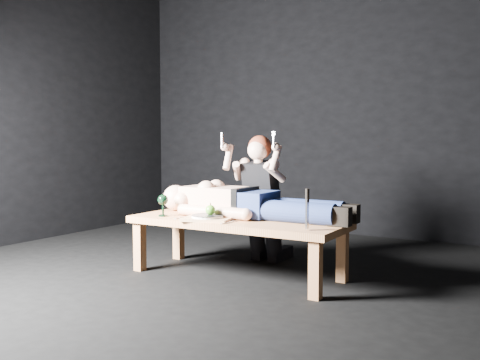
{
  "coord_description": "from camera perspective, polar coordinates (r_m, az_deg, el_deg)",
  "views": [
    {
      "loc": [
        2.24,
        -3.23,
        1.03
      ],
      "look_at": [
        0.14,
        0.26,
        0.75
      ],
      "focal_mm": 39.13,
      "sensor_mm": 36.0,
      "label": 1
    }
  ],
  "objects": [
    {
      "name": "ground",
      "position": [
        4.06,
        -3.65,
        -10.77
      ],
      "size": [
        5.0,
        5.0,
        0.0
      ],
      "primitive_type": "plane",
      "color": "black",
      "rests_on": "ground"
    },
    {
      "name": "back_wall",
      "position": [
        6.17,
        9.74,
        8.27
      ],
      "size": [
        5.0,
        0.0,
        5.0
      ],
      "primitive_type": "plane",
      "rotation": [
        1.57,
        0.0,
        0.0
      ],
      "color": "black",
      "rests_on": "ground"
    },
    {
      "name": "table",
      "position": [
        4.11,
        -0.36,
        -7.36
      ],
      "size": [
        1.71,
        0.64,
        0.45
      ],
      "primitive_type": "cube",
      "rotation": [
        0.0,
        0.0,
        -0.0
      ],
      "color": "tan",
      "rests_on": "ground"
    },
    {
      "name": "lying_man",
      "position": [
        4.15,
        1.32,
        -2.15
      ],
      "size": [
        1.83,
        0.56,
        0.28
      ],
      "primitive_type": null,
      "rotation": [
        0.0,
        0.0,
        -0.0
      ],
      "color": "#E3AD93",
      "rests_on": "table"
    },
    {
      "name": "kneeling_woman",
      "position": [
        4.56,
        2.7,
        -1.88
      ],
      "size": [
        0.62,
        0.69,
        1.14
      ],
      "primitive_type": null,
      "rotation": [
        0.0,
        0.0,
        -0.02
      ],
      "color": "black",
      "rests_on": "ground"
    },
    {
      "name": "serving_tray",
      "position": [
        4.0,
        -3.57,
        -4.25
      ],
      "size": [
        0.41,
        0.34,
        0.02
      ],
      "primitive_type": "cube",
      "rotation": [
        0.0,
        0.0,
        0.25
      ],
      "color": "tan",
      "rests_on": "table"
    },
    {
      "name": "plate",
      "position": [
        4.0,
        -3.57,
        -3.97
      ],
      "size": [
        0.29,
        0.29,
        0.02
      ],
      "primitive_type": "cylinder",
      "rotation": [
        0.0,
        0.0,
        0.25
      ],
      "color": "white",
      "rests_on": "serving_tray"
    },
    {
      "name": "apple",
      "position": [
        3.99,
        -3.24,
        -3.29
      ],
      "size": [
        0.08,
        0.08,
        0.08
      ],
      "primitive_type": "sphere",
      "color": "#569A1F",
      "rests_on": "plate"
    },
    {
      "name": "goblet",
      "position": [
        4.25,
        -8.39,
        -2.76
      ],
      "size": [
        0.09,
        0.09,
        0.18
      ],
      "primitive_type": null,
      "rotation": [
        0.0,
        0.0,
        -0.0
      ],
      "color": "black",
      "rests_on": "table"
    },
    {
      "name": "fork_flat",
      "position": [
        4.16,
        -6.33,
        -4.07
      ],
      "size": [
        0.02,
        0.18,
        0.01
      ],
      "primitive_type": "cube",
      "rotation": [
        0.0,
        0.0,
        -0.0
      ],
      "color": "#B2B2B7",
      "rests_on": "table"
    },
    {
      "name": "knife_flat",
      "position": [
        3.88,
        -1.21,
        -4.63
      ],
      "size": [
        0.05,
        0.18,
        0.01
      ],
      "primitive_type": "cube",
      "rotation": [
        0.0,
        0.0,
        -0.16
      ],
      "color": "#B2B2B7",
      "rests_on": "table"
    },
    {
      "name": "spoon_flat",
      "position": [
        4.01,
        -1.05,
        -4.34
      ],
      "size": [
        0.15,
        0.13,
        0.01
      ],
      "primitive_type": "cube",
      "rotation": [
        0.0,
        0.0,
        0.9
      ],
      "color": "#B2B2B7",
      "rests_on": "table"
    },
    {
      "name": "carving_knife",
      "position": [
        3.55,
        7.34,
        -3.21
      ],
      "size": [
        0.04,
        0.04,
        0.28
      ],
      "primitive_type": null,
      "rotation": [
        0.0,
        0.0,
        -0.0
      ],
      "color": "#B2B2B7",
      "rests_on": "table"
    }
  ]
}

